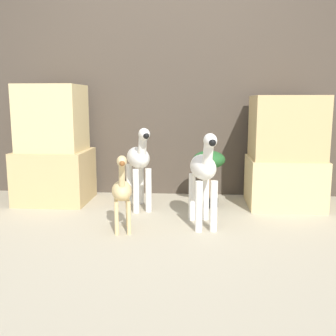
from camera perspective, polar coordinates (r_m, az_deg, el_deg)
name	(u,v)px	position (r m, az deg, el deg)	size (l,w,h in m)	color
ground_plane	(156,241)	(2.78, -1.82, -10.53)	(14.00, 14.00, 0.00)	#B2A88E
wall_back	(170,87)	(4.07, 0.33, 11.64)	(6.40, 0.08, 2.20)	#473D33
rock_pillar_left	(54,149)	(3.91, -16.25, 2.71)	(0.66, 0.59, 1.11)	tan
rock_pillar_right	(285,153)	(3.75, 16.65, 2.04)	(0.66, 0.59, 1.01)	#DBC184
zebra_right	(204,172)	(3.00, 5.19, -0.56)	(0.26, 0.56, 0.74)	white
zebra_left	(139,162)	(3.50, -4.26, 0.94)	(0.33, 0.56, 0.74)	white
giraffe_figurine	(122,190)	(2.90, -6.70, -3.18)	(0.20, 0.39, 0.59)	#E0C184
potted_palm_front	(209,167)	(3.60, 5.96, 0.22)	(0.29, 0.29, 0.52)	black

